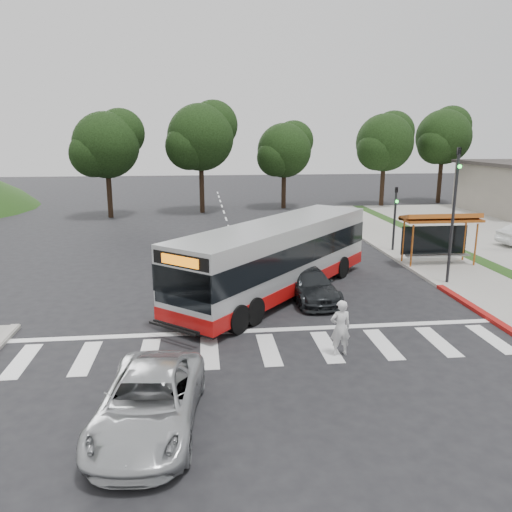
{
  "coord_description": "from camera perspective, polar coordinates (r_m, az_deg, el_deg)",
  "views": [
    {
      "loc": [
        -2.17,
        -20.46,
        7.06
      ],
      "look_at": [
        0.33,
        1.79,
        1.6
      ],
      "focal_mm": 35.0,
      "sensor_mm": 36.0,
      "label": 1
    }
  ],
  "objects": [
    {
      "name": "bus_shelter",
      "position": [
        29.05,
        20.26,
        3.52
      ],
      "size": [
        4.2,
        1.6,
        2.86
      ],
      "color": "#A8531C",
      "rests_on": "sidewalk_east"
    },
    {
      "name": "tree_ne_b",
      "position": [
        56.48,
        20.68,
        12.71
      ],
      "size": [
        6.16,
        5.74,
        10.02
      ],
      "color": "black",
      "rests_on": "ground"
    },
    {
      "name": "sidewalk_east",
      "position": [
        32.13,
        17.97,
        0.44
      ],
      "size": [
        4.0,
        40.0,
        0.12
      ],
      "primitive_type": "cube",
      "color": "gray",
      "rests_on": "ground"
    },
    {
      "name": "tree_ne_a",
      "position": [
        51.85,
        14.56,
        12.54
      ],
      "size": [
        6.16,
        5.74,
        9.3
      ],
      "color": "black",
      "rests_on": "parking_lot"
    },
    {
      "name": "tree_north_b",
      "position": [
        49.24,
        3.31,
        12.05
      ],
      "size": [
        5.72,
        5.33,
        8.43
      ],
      "color": "black",
      "rests_on": "ground"
    },
    {
      "name": "tree_north_a",
      "position": [
        46.53,
        -6.26,
        13.45
      ],
      "size": [
        6.6,
        6.15,
        10.17
      ],
      "color": "black",
      "rests_on": "ground"
    },
    {
      "name": "curb_east",
      "position": [
        31.36,
        14.64,
        0.38
      ],
      "size": [
        0.3,
        40.0,
        0.15
      ],
      "primitive_type": "cube",
      "color": "#9E9991",
      "rests_on": "ground"
    },
    {
      "name": "transit_bus",
      "position": [
        22.42,
        2.5,
        -0.32
      ],
      "size": [
        10.33,
        11.37,
        3.27
      ],
      "primitive_type": null,
      "rotation": [
        0.0,
        0.0,
        -0.71
      ],
      "color": "#ABAEB0",
      "rests_on": "ground"
    },
    {
      "name": "ground",
      "position": [
        21.75,
        -0.33,
        -5.24
      ],
      "size": [
        140.0,
        140.0,
        0.0
      ],
      "primitive_type": "plane",
      "color": "black",
      "rests_on": "ground"
    },
    {
      "name": "curb_east_red",
      "position": [
        22.68,
        23.61,
        -5.43
      ],
      "size": [
        0.32,
        6.0,
        0.15
      ],
      "primitive_type": "cube",
      "color": "maroon",
      "rests_on": "ground"
    },
    {
      "name": "dark_sedan",
      "position": [
        22.07,
        6.11,
        -3.24
      ],
      "size": [
        2.31,
        4.72,
        1.32
      ],
      "primitive_type": "imported",
      "rotation": [
        0.0,
        0.0,
        0.1
      ],
      "color": "black",
      "rests_on": "ground"
    },
    {
      "name": "tree_north_c",
      "position": [
        45.2,
        -16.66,
        12.17
      ],
      "size": [
        6.16,
        5.74,
        9.3
      ],
      "color": "black",
      "rests_on": "ground"
    },
    {
      "name": "crosswalk_ladder",
      "position": [
        17.13,
        1.47,
        -10.62
      ],
      "size": [
        18.0,
        2.6,
        0.01
      ],
      "primitive_type": "cube",
      "color": "silver",
      "rests_on": "ground"
    },
    {
      "name": "silver_suv_south",
      "position": [
        12.94,
        -12.13,
        -16.03
      ],
      "size": [
        2.84,
        5.29,
        1.41
      ],
      "primitive_type": "imported",
      "rotation": [
        0.0,
        0.0,
        -0.1
      ],
      "color": "#ADB0B2",
      "rests_on": "ground"
    },
    {
      "name": "pedestrian",
      "position": [
        16.63,
        9.62,
        -8.09
      ],
      "size": [
        0.72,
        0.5,
        1.88
      ],
      "primitive_type": "imported",
      "rotation": [
        0.0,
        0.0,
        3.22
      ],
      "color": "silver",
      "rests_on": "ground"
    },
    {
      "name": "traffic_signal_ne_tall",
      "position": [
        25.11,
        21.71,
        5.45
      ],
      "size": [
        0.18,
        0.37,
        6.5
      ],
      "color": "black",
      "rests_on": "ground"
    },
    {
      "name": "traffic_signal_ne_short",
      "position": [
        31.59,
        15.61,
        4.86
      ],
      "size": [
        0.18,
        0.37,
        4.0
      ],
      "color": "black",
      "rests_on": "ground"
    }
  ]
}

